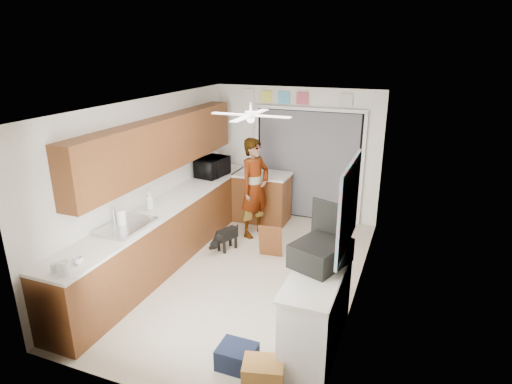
% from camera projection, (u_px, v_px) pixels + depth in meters
% --- Properties ---
extents(floor, '(5.00, 5.00, 0.00)m').
position_uv_depth(floor, '(246.00, 273.00, 6.39)').
color(floor, beige).
rests_on(floor, ground).
extents(ceiling, '(5.00, 5.00, 0.00)m').
position_uv_depth(ceiling, '(245.00, 104.00, 5.57)').
color(ceiling, white).
rests_on(ceiling, ground).
extents(wall_back, '(3.20, 0.00, 3.20)m').
position_uv_depth(wall_back, '(296.00, 154.00, 8.18)').
color(wall_back, white).
rests_on(wall_back, ground).
extents(wall_front, '(3.20, 0.00, 3.20)m').
position_uv_depth(wall_front, '(137.00, 281.00, 3.78)').
color(wall_front, white).
rests_on(wall_front, ground).
extents(wall_left, '(0.00, 5.00, 5.00)m').
position_uv_depth(wall_left, '(149.00, 181.00, 6.53)').
color(wall_left, white).
rests_on(wall_left, ground).
extents(wall_right, '(0.00, 5.00, 5.00)m').
position_uv_depth(wall_right, '(362.00, 209.00, 5.43)').
color(wall_right, white).
rests_on(wall_right, ground).
extents(left_base_cabinets, '(0.60, 4.80, 0.90)m').
position_uv_depth(left_base_cabinets, '(169.00, 232.00, 6.69)').
color(left_base_cabinets, brown).
rests_on(left_base_cabinets, floor).
extents(left_countertop, '(0.62, 4.80, 0.04)m').
position_uv_depth(left_countertop, '(168.00, 204.00, 6.53)').
color(left_countertop, white).
rests_on(left_countertop, left_base_cabinets).
extents(upper_cabinets, '(0.32, 4.00, 0.80)m').
position_uv_depth(upper_cabinets, '(163.00, 144.00, 6.47)').
color(upper_cabinets, brown).
rests_on(upper_cabinets, wall_left).
extents(sink_basin, '(0.50, 0.76, 0.06)m').
position_uv_depth(sink_basin, '(127.00, 227.00, 5.64)').
color(sink_basin, silver).
rests_on(sink_basin, left_countertop).
extents(faucet, '(0.03, 0.03, 0.22)m').
position_uv_depth(faucet, '(114.00, 218.00, 5.67)').
color(faucet, silver).
rests_on(faucet, left_countertop).
extents(peninsula_base, '(1.00, 0.60, 0.90)m').
position_uv_depth(peninsula_base, '(262.00, 198.00, 8.17)').
color(peninsula_base, brown).
rests_on(peninsula_base, floor).
extents(peninsula_top, '(1.04, 0.64, 0.04)m').
position_uv_depth(peninsula_top, '(262.00, 174.00, 8.02)').
color(peninsula_top, white).
rests_on(peninsula_top, peninsula_base).
extents(back_opening_recess, '(2.00, 0.06, 2.10)m').
position_uv_depth(back_opening_recess, '(308.00, 165.00, 8.13)').
color(back_opening_recess, black).
rests_on(back_opening_recess, wall_back).
extents(curtain_panel, '(1.90, 0.03, 2.05)m').
position_uv_depth(curtain_panel, '(307.00, 166.00, 8.10)').
color(curtain_panel, slate).
rests_on(curtain_panel, wall_back).
extents(door_trim_left, '(0.06, 0.04, 2.10)m').
position_uv_depth(door_trim_left, '(257.00, 161.00, 8.46)').
color(door_trim_left, white).
rests_on(door_trim_left, wall_back).
extents(door_trim_right, '(0.06, 0.04, 2.10)m').
position_uv_depth(door_trim_right, '(362.00, 171.00, 7.76)').
color(door_trim_right, white).
rests_on(door_trim_right, wall_back).
extents(door_trim_head, '(2.10, 0.04, 0.06)m').
position_uv_depth(door_trim_head, '(310.00, 109.00, 7.76)').
color(door_trim_head, white).
rests_on(door_trim_head, wall_back).
extents(header_frame_0, '(0.22, 0.02, 0.22)m').
position_uv_depth(header_frame_0, '(266.00, 97.00, 8.01)').
color(header_frame_0, '#EAE54E').
rests_on(header_frame_0, wall_back).
extents(header_frame_1, '(0.22, 0.02, 0.22)m').
position_uv_depth(header_frame_1, '(284.00, 98.00, 7.89)').
color(header_frame_1, '#53B3DE').
rests_on(header_frame_1, wall_back).
extents(header_frame_2, '(0.22, 0.02, 0.22)m').
position_uv_depth(header_frame_2, '(302.00, 98.00, 7.77)').
color(header_frame_2, '#C94B63').
rests_on(header_frame_2, wall_back).
extents(header_frame_4, '(0.22, 0.02, 0.22)m').
position_uv_depth(header_frame_4, '(346.00, 100.00, 7.50)').
color(header_frame_4, silver).
rests_on(header_frame_4, wall_back).
extents(route66_sign, '(0.22, 0.02, 0.26)m').
position_uv_depth(route66_sign, '(249.00, 96.00, 8.13)').
color(route66_sign, silver).
rests_on(route66_sign, wall_back).
extents(right_counter_base, '(0.50, 1.40, 0.90)m').
position_uv_depth(right_counter_base, '(317.00, 310.00, 4.72)').
color(right_counter_base, white).
rests_on(right_counter_base, floor).
extents(right_counter_top, '(0.54, 1.44, 0.04)m').
position_uv_depth(right_counter_top, '(318.00, 273.00, 4.57)').
color(right_counter_top, white).
rests_on(right_counter_top, right_counter_base).
extents(abstract_painting, '(0.03, 1.15, 0.95)m').
position_uv_depth(abstract_painting, '(349.00, 206.00, 4.42)').
color(abstract_painting, '#E5546E').
rests_on(abstract_painting, wall_right).
extents(ceiling_fan, '(1.14, 1.14, 0.24)m').
position_uv_depth(ceiling_fan, '(251.00, 115.00, 5.80)').
color(ceiling_fan, white).
rests_on(ceiling_fan, ceiling).
extents(microwave, '(0.49, 0.66, 0.34)m').
position_uv_depth(microwave, '(212.00, 167.00, 7.81)').
color(microwave, black).
rests_on(microwave, left_countertop).
extents(soap_bottle, '(0.14, 0.14, 0.30)m').
position_uv_depth(soap_bottle, '(150.00, 200.00, 6.21)').
color(soap_bottle, silver).
rests_on(soap_bottle, left_countertop).
extents(cup, '(0.14, 0.14, 0.08)m').
position_uv_depth(cup, '(78.00, 261.00, 4.69)').
color(cup, white).
rests_on(cup, left_countertop).
extents(jar_a, '(0.14, 0.14, 0.16)m').
position_uv_depth(jar_a, '(64.00, 269.00, 4.46)').
color(jar_a, silver).
rests_on(jar_a, left_countertop).
extents(jar_b, '(0.09, 0.09, 0.11)m').
position_uv_depth(jar_b, '(54.00, 268.00, 4.51)').
color(jar_b, silver).
rests_on(jar_b, left_countertop).
extents(paper_towel_roll, '(0.15, 0.15, 0.25)m').
position_uv_depth(paper_towel_roll, '(122.00, 219.00, 5.61)').
color(paper_towel_roll, white).
rests_on(paper_towel_roll, left_countertop).
extents(suitcase, '(0.66, 0.76, 0.27)m').
position_uv_depth(suitcase, '(321.00, 253.00, 4.67)').
color(suitcase, black).
rests_on(suitcase, right_counter_top).
extents(suitcase_rim, '(0.61, 0.70, 0.02)m').
position_uv_depth(suitcase_rim, '(320.00, 262.00, 4.70)').
color(suitcase_rim, yellow).
rests_on(suitcase_rim, suitcase).
extents(suitcase_lid, '(0.40, 0.17, 0.50)m').
position_uv_depth(suitcase_lid, '(328.00, 222.00, 4.84)').
color(suitcase_lid, black).
rests_on(suitcase_lid, suitcase).
extents(cardboard_box, '(0.47, 0.40, 0.25)m').
position_uv_depth(cardboard_box, '(263.00, 373.00, 4.27)').
color(cardboard_box, '#A97A35').
rests_on(cardboard_box, floor).
extents(navy_crate, '(0.39, 0.33, 0.24)m').
position_uv_depth(navy_crate, '(237.00, 357.00, 4.50)').
color(navy_crate, black).
rests_on(navy_crate, floor).
extents(cabinet_door_panel, '(0.39, 0.18, 0.55)m').
position_uv_depth(cabinet_door_panel, '(270.00, 241.00, 6.77)').
color(cabinet_door_panel, brown).
rests_on(cabinet_door_panel, floor).
extents(man, '(0.62, 0.75, 1.75)m').
position_uv_depth(man, '(255.00, 188.00, 7.40)').
color(man, white).
rests_on(man, floor).
extents(dog, '(0.40, 0.57, 0.41)m').
position_uv_depth(dog, '(227.00, 238.00, 7.05)').
color(dog, black).
rests_on(dog, floor).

